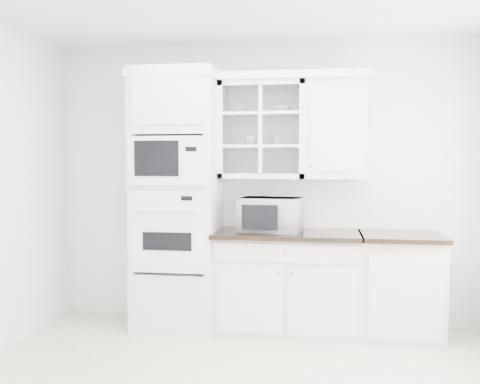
# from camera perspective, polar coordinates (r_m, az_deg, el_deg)

# --- Properties ---
(room_shell) EXTENTS (4.00, 3.50, 2.70)m
(room_shell) POSITION_cam_1_polar(r_m,az_deg,el_deg) (3.89, 0.06, 6.53)
(room_shell) COLOR white
(room_shell) RESTS_ON ground
(oven_column) EXTENTS (0.76, 0.68, 2.40)m
(oven_column) POSITION_cam_1_polar(r_m,az_deg,el_deg) (5.02, -6.70, -0.84)
(oven_column) COLOR white
(oven_column) RESTS_ON ground
(base_cabinet_run) EXTENTS (1.32, 0.67, 0.92)m
(base_cabinet_run) POSITION_cam_1_polar(r_m,az_deg,el_deg) (4.99, 5.09, -9.42)
(base_cabinet_run) COLOR white
(base_cabinet_run) RESTS_ON ground
(extra_base_cabinet) EXTENTS (0.72, 0.67, 0.92)m
(extra_base_cabinet) POSITION_cam_1_polar(r_m,az_deg,el_deg) (5.03, 16.69, -9.45)
(extra_base_cabinet) COLOR white
(extra_base_cabinet) RESTS_ON ground
(upper_cabinet_glass) EXTENTS (0.80, 0.33, 0.90)m
(upper_cabinet_glass) POSITION_cam_1_polar(r_m,az_deg,el_deg) (5.04, 2.41, 6.59)
(upper_cabinet_glass) COLOR white
(upper_cabinet_glass) RESTS_ON room_shell
(upper_cabinet_solid) EXTENTS (0.55, 0.33, 0.90)m
(upper_cabinet_solid) POSITION_cam_1_polar(r_m,az_deg,el_deg) (5.01, 10.16, 6.56)
(upper_cabinet_solid) COLOR white
(upper_cabinet_solid) RESTS_ON room_shell
(crown_molding) EXTENTS (2.14, 0.38, 0.07)m
(crown_molding) POSITION_cam_1_polar(r_m,az_deg,el_deg) (5.08, 1.19, 12.08)
(crown_molding) COLOR white
(crown_molding) RESTS_ON room_shell
(countertop_microwave) EXTENTS (0.59, 0.52, 0.31)m
(countertop_microwave) POSITION_cam_1_polar(r_m,az_deg,el_deg) (4.86, 3.32, -2.42)
(countertop_microwave) COLOR white
(countertop_microwave) RESTS_ON base_cabinet_run
(bowl_a) EXTENTS (0.24, 0.24, 0.05)m
(bowl_a) POSITION_cam_1_polar(r_m,az_deg,el_deg) (5.06, -0.08, 8.69)
(bowl_a) COLOR white
(bowl_a) RESTS_ON upper_cabinet_glass
(bowl_b) EXTENTS (0.21, 0.21, 0.06)m
(bowl_b) POSITION_cam_1_polar(r_m,az_deg,el_deg) (5.05, 4.35, 8.73)
(bowl_b) COLOR white
(bowl_b) RESTS_ON upper_cabinet_glass
(cup_a) EXTENTS (0.11, 0.11, 0.09)m
(cup_a) POSITION_cam_1_polar(r_m,az_deg,el_deg) (5.03, 1.13, 5.50)
(cup_a) COLOR white
(cup_a) RESTS_ON upper_cabinet_glass
(cup_b) EXTENTS (0.11, 0.11, 0.09)m
(cup_b) POSITION_cam_1_polar(r_m,az_deg,el_deg) (5.04, 4.04, 5.49)
(cup_b) COLOR white
(cup_b) RESTS_ON upper_cabinet_glass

